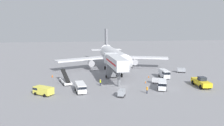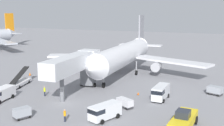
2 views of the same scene
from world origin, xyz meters
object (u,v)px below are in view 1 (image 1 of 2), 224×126
Objects in this scene: ground_crew_worker_midground at (100,82)px; pushback_tug at (201,82)px; service_van_rear_right at (43,90)px; safety_cone_charlie at (52,76)px; baggage_cart_far_right at (157,81)px; ground_crew_worker_foreground at (147,90)px; service_van_near_right at (81,87)px; airplane_at_gate at (113,56)px; safety_cone_bravo at (149,77)px; baggage_cart_near_left at (181,70)px; jet_bridge at (115,62)px; safety_cone_alpha at (146,82)px; baggage_cart_mid_center at (122,93)px; service_van_rear_left at (162,84)px; belt_loader_truck at (66,81)px; service_van_far_left at (164,73)px.

pushback_tug is at bearing -11.36° from ground_crew_worker_midground.
pushback_tug is 1.50× the size of service_van_rear_right.
safety_cone_charlie is at bearing 136.74° from ground_crew_worker_midground.
ground_crew_worker_foreground reaches higher than baggage_cart_far_right.
service_van_near_right is at bearing -179.62° from pushback_tug.
safety_cone_bravo is at bearing -60.79° from airplane_at_gate.
baggage_cart_far_right is at bearing -134.56° from baggage_cart_near_left.
jet_bridge reaches higher than safety_cone_bravo.
pushback_tug is 37.85m from service_van_rear_right.
ground_crew_worker_foreground is 3.12× the size of safety_cone_alpha.
pushback_tug is 10.73m from baggage_cart_far_right.
ground_crew_worker_foreground is 1.01× the size of ground_crew_worker_midground.
baggage_cart_near_left is at bearing -23.50° from airplane_at_gate.
baggage_cart_mid_center is 1.50× the size of ground_crew_worker_midground.
baggage_cart_mid_center reaches higher than safety_cone_charlie.
jet_bridge is 2.86× the size of service_van_near_right.
service_van_near_right is 3.29× the size of ground_crew_worker_foreground.
safety_cone_charlie is (-16.94, 8.41, -4.94)m from jet_bridge.
ground_crew_worker_foreground is 9.87m from safety_cone_alpha.
airplane_at_gate is 70.50× the size of safety_cone_alpha.
airplane_at_gate is at bearing 110.77° from baggage_cart_far_right.
service_van_rear_left reaches higher than service_van_rear_right.
baggage_cart_mid_center is at bearing -93.42° from jet_bridge.
belt_loader_truck is 1.38× the size of service_van_far_left.
safety_cone_charlie is (-24.73, 11.07, 0.10)m from safety_cone_alpha.
service_van_rear_left is at bearing -33.70° from safety_cone_charlie.
baggage_cart_mid_center is 10.56m from ground_crew_worker_midground.
service_van_rear_right is at bearing -165.07° from safety_cone_alpha.
baggage_cart_near_left is at bearing 38.67° from service_van_far_left.
service_van_far_left is 7.24m from baggage_cart_far_right.
baggage_cart_far_right reaches higher than safety_cone_alpha.
service_van_rear_left reaches higher than ground_crew_worker_foreground.
belt_loader_truck is 23.71m from safety_cone_bravo.
service_van_rear_left reaches higher than service_van_near_right.
airplane_at_gate is 22.01m from safety_cone_charlie.
baggage_cart_mid_center reaches higher than baggage_cart_near_left.
ground_crew_worker_foreground is 30.27m from safety_cone_charlie.
safety_cone_alpha is (-12.48, 5.80, -0.90)m from pushback_tug.
safety_cone_bravo is (28.11, 12.82, -0.75)m from service_van_rear_right.
ground_crew_worker_foreground is (18.20, -12.47, 0.15)m from belt_loader_truck.
jet_bridge is 6.35× the size of baggage_cart_mid_center.
ground_crew_worker_foreground is at bearing 12.44° from baggage_cart_mid_center.
service_van_rear_right reaches higher than ground_crew_worker_foreground.
service_van_near_right is 9.49× the size of safety_cone_bravo.
baggage_cart_mid_center is at bearing -29.58° from service_van_near_right.
service_van_far_left is 19.89m from ground_crew_worker_midground.
baggage_cart_near_left is 0.97× the size of baggage_cart_far_right.
airplane_at_gate reaches higher than belt_loader_truck.
safety_cone_charlie is (-39.93, -0.40, -0.47)m from baggage_cart_near_left.
jet_bridge is 3.18× the size of service_van_far_left.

